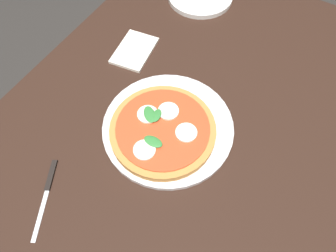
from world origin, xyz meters
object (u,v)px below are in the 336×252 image
(dining_table, at_px, (189,145))
(pizza, at_px, (163,130))
(knife, at_px, (48,188))
(serving_tray, at_px, (168,127))
(napkin, at_px, (134,50))

(dining_table, relative_size, pizza, 4.94)
(knife, bearing_deg, dining_table, 148.61)
(dining_table, bearing_deg, knife, -31.39)
(serving_tray, bearing_deg, knife, -29.22)
(napkin, distance_m, knife, 0.42)
(dining_table, height_order, serving_tray, serving_tray)
(dining_table, height_order, napkin, napkin)
(pizza, xyz_separation_m, knife, (0.23, -0.14, -0.02))
(dining_table, xyz_separation_m, serving_tray, (0.04, -0.04, 0.12))
(napkin, bearing_deg, knife, 8.24)
(serving_tray, bearing_deg, napkin, -128.89)
(dining_table, bearing_deg, pizza, -32.13)
(dining_table, distance_m, napkin, 0.29)
(serving_tray, relative_size, pizza, 1.27)
(dining_table, height_order, knife, knife)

